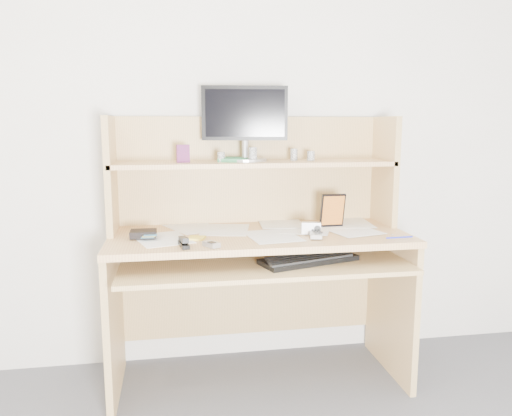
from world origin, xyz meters
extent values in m
cube|color=silver|center=(0.00, 1.80, 1.25)|extent=(3.60, 0.04, 2.50)
cube|color=tan|center=(0.00, 1.48, 0.73)|extent=(1.40, 0.60, 0.03)
cube|color=tan|center=(-0.68, 1.48, 0.36)|extent=(0.03, 0.56, 0.72)
cube|color=tan|center=(0.68, 1.48, 0.36)|extent=(0.03, 0.56, 0.72)
cube|color=tan|center=(0.00, 1.77, 0.34)|extent=(1.34, 0.02, 0.41)
cube|color=tan|center=(0.00, 1.36, 0.64)|extent=(1.28, 0.55, 0.02)
cube|color=tan|center=(0.00, 1.77, 1.02)|extent=(1.40, 0.02, 0.55)
cube|color=tan|center=(-0.68, 1.63, 1.02)|extent=(0.03, 0.30, 0.55)
cube|color=tan|center=(0.68, 1.63, 1.02)|extent=(0.03, 0.30, 0.55)
cube|color=tan|center=(0.00, 1.63, 1.07)|extent=(1.38, 0.30, 0.02)
cube|color=white|center=(0.00, 1.48, 0.75)|extent=(1.32, 0.54, 0.01)
cube|color=black|center=(0.20, 1.30, 0.66)|extent=(0.47, 0.29, 0.02)
cube|color=black|center=(0.20, 1.30, 0.68)|extent=(0.44, 0.27, 0.01)
cube|color=gray|center=(0.25, 1.38, 0.77)|extent=(0.09, 0.19, 0.02)
cube|color=#AAAAAC|center=(-0.24, 1.25, 0.77)|extent=(0.08, 0.09, 0.02)
cube|color=black|center=(-0.36, 1.27, 0.77)|extent=(0.05, 0.12, 0.04)
cube|color=black|center=(-0.54, 1.47, 0.77)|extent=(0.12, 0.10, 0.03)
cube|color=yellow|center=(-0.30, 1.41, 0.75)|extent=(0.09, 0.09, 0.01)
cube|color=silver|center=(0.23, 1.40, 0.78)|extent=(0.09, 0.06, 0.05)
cube|color=black|center=(0.38, 1.54, 0.84)|extent=(0.12, 0.01, 0.17)
cylinder|color=#1824B6|center=(0.60, 1.25, 0.76)|extent=(0.13, 0.02, 0.01)
cube|color=maroon|center=(-0.35, 1.60, 1.12)|extent=(0.06, 0.03, 0.09)
cube|color=#2F774F|center=(-0.09, 1.65, 1.09)|extent=(0.18, 0.21, 0.02)
cylinder|color=black|center=(-0.16, 1.60, 1.11)|extent=(0.04, 0.04, 0.05)
cylinder|color=silver|center=(0.21, 1.65, 1.11)|extent=(0.04, 0.04, 0.06)
cylinder|color=black|center=(0.29, 1.62, 1.11)|extent=(0.05, 0.05, 0.05)
cylinder|color=silver|center=(-0.01, 1.59, 1.12)|extent=(0.05, 0.05, 0.07)
cylinder|color=#ACADB2|center=(-0.04, 1.64, 1.09)|extent=(0.21, 0.21, 0.01)
cylinder|color=#ACADB2|center=(-0.04, 1.65, 1.14)|extent=(0.04, 0.04, 0.09)
cube|color=black|center=(-0.04, 1.67, 1.31)|extent=(0.42, 0.08, 0.26)
cube|color=black|center=(-0.04, 1.65, 1.31)|extent=(0.39, 0.05, 0.23)
camera|label=1|loc=(-0.40, -0.80, 1.26)|focal=35.00mm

